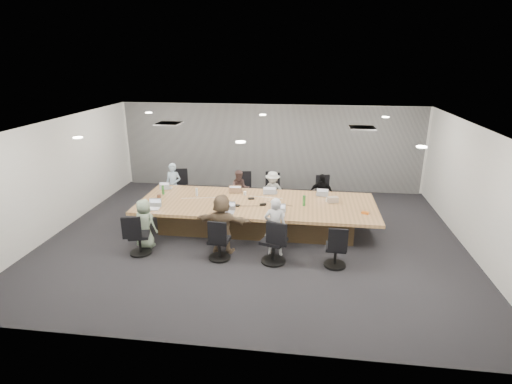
# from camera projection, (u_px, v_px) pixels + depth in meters

# --- Properties ---
(floor) EXTENTS (10.00, 8.00, 0.00)m
(floor) POSITION_uv_depth(u_px,v_px,m) (254.00, 237.00, 9.92)
(floor) COLOR black
(floor) RESTS_ON ground
(ceiling) EXTENTS (10.00, 8.00, 0.00)m
(ceiling) POSITION_uv_depth(u_px,v_px,m) (254.00, 125.00, 9.01)
(ceiling) COLOR white
(ceiling) RESTS_ON wall_back
(wall_back) EXTENTS (10.00, 0.00, 2.80)m
(wall_back) POSITION_uv_depth(u_px,v_px,m) (270.00, 147.00, 13.22)
(wall_back) COLOR silver
(wall_back) RESTS_ON ground
(wall_front) EXTENTS (10.00, 0.00, 2.80)m
(wall_front) POSITION_uv_depth(u_px,v_px,m) (216.00, 267.00, 5.71)
(wall_front) COLOR silver
(wall_front) RESTS_ON ground
(wall_left) EXTENTS (0.00, 8.00, 2.80)m
(wall_left) POSITION_uv_depth(u_px,v_px,m) (58.00, 176.00, 10.08)
(wall_left) COLOR silver
(wall_left) RESTS_ON ground
(wall_right) EXTENTS (0.00, 8.00, 2.80)m
(wall_right) POSITION_uv_depth(u_px,v_px,m) (477.00, 192.00, 8.85)
(wall_right) COLOR silver
(wall_right) RESTS_ON ground
(curtain) EXTENTS (9.80, 0.04, 2.80)m
(curtain) POSITION_uv_depth(u_px,v_px,m) (270.00, 148.00, 13.14)
(curtain) COLOR gray
(curtain) RESTS_ON ground
(conference_table) EXTENTS (6.00, 2.20, 0.74)m
(conference_table) POSITION_uv_depth(u_px,v_px,m) (257.00, 215.00, 10.26)
(conference_table) COLOR #4C3822
(conference_table) RESTS_ON ground
(chair_0) EXTENTS (0.64, 0.64, 0.81)m
(chair_0) POSITION_uv_depth(u_px,v_px,m) (178.00, 190.00, 12.18)
(chair_0) COLOR black
(chair_0) RESTS_ON ground
(chair_1) EXTENTS (0.61, 0.61, 0.79)m
(chair_1) POSITION_uv_depth(u_px,v_px,m) (242.00, 193.00, 11.94)
(chair_1) COLOR black
(chair_1) RESTS_ON ground
(chair_2) EXTENTS (0.66, 0.66, 0.81)m
(chair_2) POSITION_uv_depth(u_px,v_px,m) (274.00, 194.00, 11.82)
(chair_2) COLOR black
(chair_2) RESTS_ON ground
(chair_3) EXTENTS (0.61, 0.61, 0.75)m
(chair_3) POSITION_uv_depth(u_px,v_px,m) (320.00, 197.00, 11.66)
(chair_3) COLOR black
(chair_3) RESTS_ON ground
(chair_4) EXTENTS (0.63, 0.63, 0.76)m
(chair_4) POSITION_uv_depth(u_px,v_px,m) (139.00, 238.00, 8.97)
(chair_4) COLOR black
(chair_4) RESTS_ON ground
(chair_5) EXTENTS (0.54, 0.54, 0.76)m
(chair_5) POSITION_uv_depth(u_px,v_px,m) (219.00, 243.00, 8.74)
(chair_5) COLOR black
(chair_5) RESTS_ON ground
(chair_6) EXTENTS (0.72, 0.72, 0.84)m
(chair_6) POSITION_uv_depth(u_px,v_px,m) (274.00, 245.00, 8.58)
(chair_6) COLOR black
(chair_6) RESTS_ON ground
(chair_7) EXTENTS (0.52, 0.52, 0.74)m
(chair_7) POSITION_uv_depth(u_px,v_px,m) (336.00, 250.00, 8.44)
(chair_7) COLOR black
(chair_7) RESTS_ON ground
(person_0) EXTENTS (0.51, 0.36, 1.31)m
(person_0) POSITION_uv_depth(u_px,v_px,m) (173.00, 185.00, 11.77)
(person_0) COLOR #A0BCD5
(person_0) RESTS_ON ground
(laptop_0) EXTENTS (0.30, 0.22, 0.02)m
(laptop_0) POSITION_uv_depth(u_px,v_px,m) (167.00, 188.00, 11.22)
(laptop_0) COLOR #B2B2B7
(laptop_0) RESTS_ON conference_table
(person_1) EXTENTS (0.66, 0.57, 1.18)m
(person_1) POSITION_uv_depth(u_px,v_px,m) (240.00, 190.00, 11.54)
(person_1) COLOR #4A3532
(person_1) RESTS_ON ground
(laptop_1) EXTENTS (0.35, 0.26, 0.02)m
(laptop_1) POSITION_uv_depth(u_px,v_px,m) (237.00, 191.00, 10.98)
(laptop_1) COLOR #8C6647
(laptop_1) RESTS_ON conference_table
(person_2) EXTENTS (0.83, 0.58, 1.18)m
(person_2) POSITION_uv_depth(u_px,v_px,m) (273.00, 191.00, 11.43)
(person_2) COLOR #AEB1AE
(person_2) RESTS_ON ground
(laptop_2) EXTENTS (0.38, 0.28, 0.02)m
(laptop_2) POSITION_uv_depth(u_px,v_px,m) (271.00, 192.00, 10.86)
(laptop_2) COLOR #B2B2B7
(laptop_2) RESTS_ON conference_table
(person_3) EXTENTS (0.70, 0.32, 1.16)m
(person_3) POSITION_uv_depth(u_px,v_px,m) (321.00, 194.00, 11.26)
(person_3) COLOR black
(person_3) RESTS_ON ground
(laptop_3) EXTENTS (0.32, 0.23, 0.02)m
(laptop_3) POSITION_uv_depth(u_px,v_px,m) (322.00, 194.00, 10.69)
(laptop_3) COLOR #B2B2B7
(laptop_3) RESTS_ON conference_table
(person_4) EXTENTS (0.65, 0.51, 1.18)m
(person_4) POSITION_uv_depth(u_px,v_px,m) (145.00, 224.00, 9.23)
(person_4) COLOR gray
(person_4) RESTS_ON ground
(laptop_4) EXTENTS (0.31, 0.23, 0.02)m
(laptop_4) POSITION_uv_depth(u_px,v_px,m) (153.00, 209.00, 9.69)
(laptop_4) COLOR #B2B2B7
(laptop_4) RESTS_ON conference_table
(person_5) EXTENTS (1.32, 0.53, 1.39)m
(person_5) POSITION_uv_depth(u_px,v_px,m) (222.00, 224.00, 8.97)
(person_5) COLOR brown
(person_5) RESTS_ON ground
(laptop_5) EXTENTS (0.35, 0.24, 0.02)m
(laptop_5) POSITION_uv_depth(u_px,v_px,m) (227.00, 212.00, 9.47)
(laptop_5) COLOR #B2B2B7
(laptop_5) RESTS_ON conference_table
(person_6) EXTENTS (0.51, 0.35, 1.37)m
(person_6) POSITION_uv_depth(u_px,v_px,m) (275.00, 227.00, 8.83)
(person_6) COLOR #BCBCC1
(person_6) RESTS_ON ground
(laptop_6) EXTENTS (0.37, 0.27, 0.02)m
(laptop_6) POSITION_uv_depth(u_px,v_px,m) (277.00, 215.00, 9.32)
(laptop_6) COLOR #B2B2B7
(laptop_6) RESTS_ON conference_table
(bottle_green_left) EXTENTS (0.09, 0.09, 0.24)m
(bottle_green_left) POSITION_uv_depth(u_px,v_px,m) (163.00, 190.00, 10.70)
(bottle_green_left) COLOR #2E732D
(bottle_green_left) RESTS_ON conference_table
(bottle_green_right) EXTENTS (0.08, 0.08, 0.27)m
(bottle_green_right) POSITION_uv_depth(u_px,v_px,m) (304.00, 201.00, 9.87)
(bottle_green_right) COLOR #2E732D
(bottle_green_right) RESTS_ON conference_table
(bottle_clear) EXTENTS (0.07, 0.07, 0.21)m
(bottle_clear) POSITION_uv_depth(u_px,v_px,m) (197.00, 192.00, 10.57)
(bottle_clear) COLOR silver
(bottle_clear) RESTS_ON conference_table
(cup_white_far) EXTENTS (0.08, 0.08, 0.10)m
(cup_white_far) POSITION_uv_depth(u_px,v_px,m) (245.00, 193.00, 10.66)
(cup_white_far) COLOR white
(cup_white_far) RESTS_ON conference_table
(cup_white_near) EXTENTS (0.09, 0.09, 0.10)m
(cup_white_near) POSITION_uv_depth(u_px,v_px,m) (327.00, 200.00, 10.18)
(cup_white_near) COLOR white
(cup_white_near) RESTS_ON conference_table
(mug_brown) EXTENTS (0.12, 0.12, 0.12)m
(mug_brown) POSITION_uv_depth(u_px,v_px,m) (159.00, 197.00, 10.37)
(mug_brown) COLOR brown
(mug_brown) RESTS_ON conference_table
(mic_left) EXTENTS (0.17, 0.12, 0.03)m
(mic_left) POSITION_uv_depth(u_px,v_px,m) (236.00, 205.00, 9.88)
(mic_left) COLOR black
(mic_left) RESTS_ON conference_table
(mic_right) EXTENTS (0.18, 0.15, 0.03)m
(mic_right) POSITION_uv_depth(u_px,v_px,m) (251.00, 199.00, 10.37)
(mic_right) COLOR black
(mic_right) RESTS_ON conference_table
(stapler) EXTENTS (0.17, 0.10, 0.06)m
(stapler) POSITION_uv_depth(u_px,v_px,m) (263.00, 204.00, 9.91)
(stapler) COLOR black
(stapler) RESTS_ON conference_table
(canvas_bag) EXTENTS (0.30, 0.23, 0.14)m
(canvas_bag) POSITION_uv_depth(u_px,v_px,m) (333.00, 200.00, 10.12)
(canvas_bag) COLOR #A39281
(canvas_bag) RESTS_ON conference_table
(snack_packet) EXTENTS (0.20, 0.16, 0.04)m
(snack_packet) POSITION_uv_depth(u_px,v_px,m) (365.00, 213.00, 9.42)
(snack_packet) COLOR orange
(snack_packet) RESTS_ON conference_table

